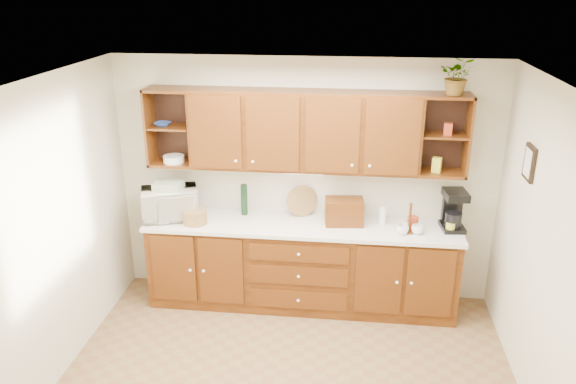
% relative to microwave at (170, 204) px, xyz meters
% --- Properties ---
extents(ceiling, '(4.00, 4.00, 0.00)m').
position_rel_microwave_xyz_m(ceiling, '(1.39, -1.44, 1.50)').
color(ceiling, white).
rests_on(ceiling, back_wall).
extents(back_wall, '(4.00, 0.00, 4.00)m').
position_rel_microwave_xyz_m(back_wall, '(1.39, 0.31, 0.20)').
color(back_wall, beige).
rests_on(back_wall, floor).
extents(left_wall, '(0.00, 3.50, 3.50)m').
position_rel_microwave_xyz_m(left_wall, '(-0.61, -1.44, 0.20)').
color(left_wall, beige).
rests_on(left_wall, floor).
extents(right_wall, '(0.00, 3.50, 3.50)m').
position_rel_microwave_xyz_m(right_wall, '(3.39, -1.44, 0.20)').
color(right_wall, beige).
rests_on(right_wall, floor).
extents(base_cabinets, '(3.20, 0.60, 0.90)m').
position_rel_microwave_xyz_m(base_cabinets, '(1.39, 0.01, -0.65)').
color(base_cabinets, '#351606').
rests_on(base_cabinets, floor).
extents(countertop, '(3.24, 0.64, 0.04)m').
position_rel_microwave_xyz_m(countertop, '(1.39, -0.00, -0.18)').
color(countertop, white).
rests_on(countertop, base_cabinets).
extents(upper_cabinets, '(3.20, 0.33, 0.80)m').
position_rel_microwave_xyz_m(upper_cabinets, '(1.40, 0.15, 0.79)').
color(upper_cabinets, '#351606').
rests_on(upper_cabinets, back_wall).
extents(undercabinet_light, '(0.40, 0.05, 0.02)m').
position_rel_microwave_xyz_m(undercabinet_light, '(1.39, 0.09, 0.37)').
color(undercabinet_light, white).
rests_on(undercabinet_light, upper_cabinets).
extents(framed_picture, '(0.03, 0.24, 0.30)m').
position_rel_microwave_xyz_m(framed_picture, '(3.37, -0.54, 0.75)').
color(framed_picture, black).
rests_on(framed_picture, right_wall).
extents(wicker_basket, '(0.30, 0.30, 0.14)m').
position_rel_microwave_xyz_m(wicker_basket, '(0.30, -0.11, -0.09)').
color(wicker_basket, olive).
rests_on(wicker_basket, countertop).
extents(microwave, '(0.67, 0.56, 0.32)m').
position_rel_microwave_xyz_m(microwave, '(0.00, 0.00, 0.00)').
color(microwave, beige).
rests_on(microwave, countertop).
extents(towel_stack, '(0.29, 0.22, 0.09)m').
position_rel_microwave_xyz_m(towel_stack, '(0.00, 0.00, 0.20)').
color(towel_stack, '#D6B764').
rests_on(towel_stack, microwave).
extents(wine_bottle, '(0.07, 0.07, 0.34)m').
position_rel_microwave_xyz_m(wine_bottle, '(0.76, 0.18, 0.01)').
color(wine_bottle, black).
rests_on(wine_bottle, countertop).
extents(woven_tray, '(0.34, 0.21, 0.33)m').
position_rel_microwave_xyz_m(woven_tray, '(1.37, 0.23, -0.15)').
color(woven_tray, olive).
rests_on(woven_tray, countertop).
extents(bread_box, '(0.41, 0.28, 0.27)m').
position_rel_microwave_xyz_m(bread_box, '(1.82, 0.06, -0.02)').
color(bread_box, '#351606').
rests_on(bread_box, countertop).
extents(mug_tree, '(0.30, 0.28, 0.31)m').
position_rel_microwave_xyz_m(mug_tree, '(2.47, -0.08, -0.11)').
color(mug_tree, '#351606').
rests_on(mug_tree, countertop).
extents(canister_red, '(0.11, 0.11, 0.13)m').
position_rel_microwave_xyz_m(canister_red, '(2.51, 0.01, -0.09)').
color(canister_red, '#AB3418').
rests_on(canister_red, countertop).
extents(canister_white, '(0.09, 0.09, 0.18)m').
position_rel_microwave_xyz_m(canister_white, '(2.22, 0.10, -0.07)').
color(canister_white, white).
rests_on(canister_white, countertop).
extents(canister_yellow, '(0.11, 0.11, 0.10)m').
position_rel_microwave_xyz_m(canister_yellow, '(2.88, -0.04, -0.11)').
color(canister_yellow, gold).
rests_on(canister_yellow, countertop).
extents(coffee_maker, '(0.25, 0.31, 0.41)m').
position_rel_microwave_xyz_m(coffee_maker, '(2.91, 0.08, 0.04)').
color(coffee_maker, black).
rests_on(coffee_maker, countertop).
extents(bowl_stack, '(0.19, 0.19, 0.04)m').
position_rel_microwave_xyz_m(bowl_stack, '(-0.05, 0.12, 0.82)').
color(bowl_stack, navy).
rests_on(bowl_stack, upper_cabinets).
extents(plate_stack, '(0.25, 0.25, 0.07)m').
position_rel_microwave_xyz_m(plate_stack, '(0.04, 0.11, 0.46)').
color(plate_stack, white).
rests_on(plate_stack, upper_cabinets).
extents(pantry_box_yellow, '(0.10, 0.09, 0.15)m').
position_rel_microwave_xyz_m(pantry_box_yellow, '(2.71, 0.11, 0.50)').
color(pantry_box_yellow, gold).
rests_on(pantry_box_yellow, upper_cabinets).
extents(pantry_box_red, '(0.09, 0.08, 0.12)m').
position_rel_microwave_xyz_m(pantry_box_red, '(2.78, 0.11, 0.86)').
color(pantry_box_red, '#AB3418').
rests_on(pantry_box_red, upper_cabinets).
extents(potted_plant, '(0.37, 0.33, 0.35)m').
position_rel_microwave_xyz_m(potted_plant, '(2.82, 0.09, 1.37)').
color(potted_plant, '#999999').
rests_on(potted_plant, upper_cabinets).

